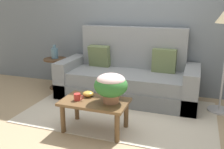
{
  "coord_description": "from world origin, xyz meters",
  "views": [
    {
      "loc": [
        1.02,
        -3.25,
        1.58
      ],
      "look_at": [
        -0.11,
        0.0,
        0.58
      ],
      "focal_mm": 40.13,
      "sensor_mm": 36.0,
      "label": 1
    }
  ],
  "objects_px": {
    "side_table": "(56,68)",
    "coffee_mug": "(77,97)",
    "coffee_table": "(95,106)",
    "snack_bowl": "(88,94)",
    "table_vase": "(55,53)",
    "couch": "(128,78)",
    "potted_plant": "(111,85)"
  },
  "relations": [
    {
      "from": "side_table",
      "to": "coffee_mug",
      "type": "relative_size",
      "value": 4.54
    },
    {
      "from": "coffee_table",
      "to": "snack_bowl",
      "type": "relative_size",
      "value": 5.76
    },
    {
      "from": "table_vase",
      "to": "coffee_mug",
      "type": "bearing_deg",
      "value": -49.73
    },
    {
      "from": "couch",
      "to": "side_table",
      "type": "xyz_separation_m",
      "value": [
        -1.41,
        0.01,
        0.06
      ]
    },
    {
      "from": "couch",
      "to": "potted_plant",
      "type": "xyz_separation_m",
      "value": [
        0.13,
        -1.23,
        0.28
      ]
    },
    {
      "from": "potted_plant",
      "to": "snack_bowl",
      "type": "bearing_deg",
      "value": 166.84
    },
    {
      "from": "potted_plant",
      "to": "table_vase",
      "type": "bearing_deg",
      "value": 140.85
    },
    {
      "from": "side_table",
      "to": "snack_bowl",
      "type": "distance_m",
      "value": 1.67
    },
    {
      "from": "couch",
      "to": "coffee_mug",
      "type": "distance_m",
      "value": 1.34
    },
    {
      "from": "side_table",
      "to": "potted_plant",
      "type": "xyz_separation_m",
      "value": [
        1.54,
        -1.24,
        0.23
      ]
    },
    {
      "from": "couch",
      "to": "coffee_table",
      "type": "xyz_separation_m",
      "value": [
        -0.08,
        -1.25,
        -0.01
      ]
    },
    {
      "from": "couch",
      "to": "coffee_table",
      "type": "bearing_deg",
      "value": -93.47
    },
    {
      "from": "table_vase",
      "to": "potted_plant",
      "type": "bearing_deg",
      "value": -39.15
    },
    {
      "from": "coffee_mug",
      "to": "table_vase",
      "type": "relative_size",
      "value": 0.5
    },
    {
      "from": "coffee_mug",
      "to": "table_vase",
      "type": "distance_m",
      "value": 1.78
    },
    {
      "from": "couch",
      "to": "potted_plant",
      "type": "relative_size",
      "value": 5.65
    },
    {
      "from": "couch",
      "to": "side_table",
      "type": "relative_size",
      "value": 3.99
    },
    {
      "from": "side_table",
      "to": "coffee_table",
      "type": "bearing_deg",
      "value": -43.59
    },
    {
      "from": "couch",
      "to": "coffee_mug",
      "type": "relative_size",
      "value": 18.11
    },
    {
      "from": "table_vase",
      "to": "side_table",
      "type": "bearing_deg",
      "value": -49.17
    },
    {
      "from": "coffee_table",
      "to": "snack_bowl",
      "type": "bearing_deg",
      "value": 142.87
    },
    {
      "from": "coffee_mug",
      "to": "table_vase",
      "type": "xyz_separation_m",
      "value": [
        -1.14,
        1.34,
        0.23
      ]
    },
    {
      "from": "snack_bowl",
      "to": "table_vase",
      "type": "distance_m",
      "value": 1.71
    },
    {
      "from": "snack_bowl",
      "to": "coffee_table",
      "type": "bearing_deg",
      "value": -37.13
    },
    {
      "from": "coffee_table",
      "to": "side_table",
      "type": "relative_size",
      "value": 1.45
    },
    {
      "from": "couch",
      "to": "snack_bowl",
      "type": "xyz_separation_m",
      "value": [
        -0.21,
        -1.15,
        0.1
      ]
    },
    {
      "from": "potted_plant",
      "to": "coffee_mug",
      "type": "bearing_deg",
      "value": -169.02
    },
    {
      "from": "coffee_table",
      "to": "table_vase",
      "type": "height_order",
      "value": "table_vase"
    },
    {
      "from": "couch",
      "to": "coffee_table",
      "type": "distance_m",
      "value": 1.25
    },
    {
      "from": "coffee_table",
      "to": "table_vase",
      "type": "relative_size",
      "value": 3.3
    },
    {
      "from": "side_table",
      "to": "snack_bowl",
      "type": "relative_size",
      "value": 3.98
    },
    {
      "from": "snack_bowl",
      "to": "table_vase",
      "type": "relative_size",
      "value": 0.57
    }
  ]
}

